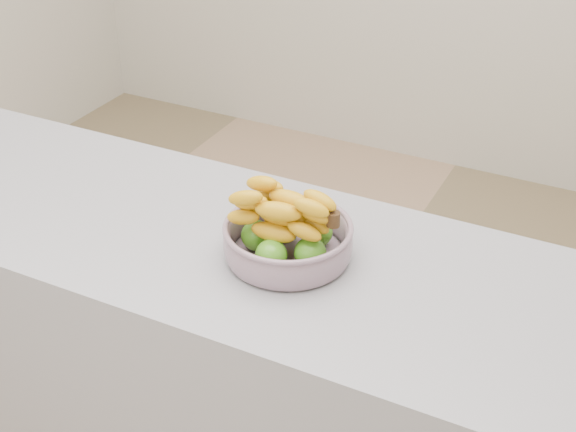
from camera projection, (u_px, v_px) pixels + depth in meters
counter at (214, 384)px, 2.00m from camera, size 2.00×0.60×0.90m
fruit_bowl at (288, 236)px, 1.65m from camera, size 0.27×0.27×0.16m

